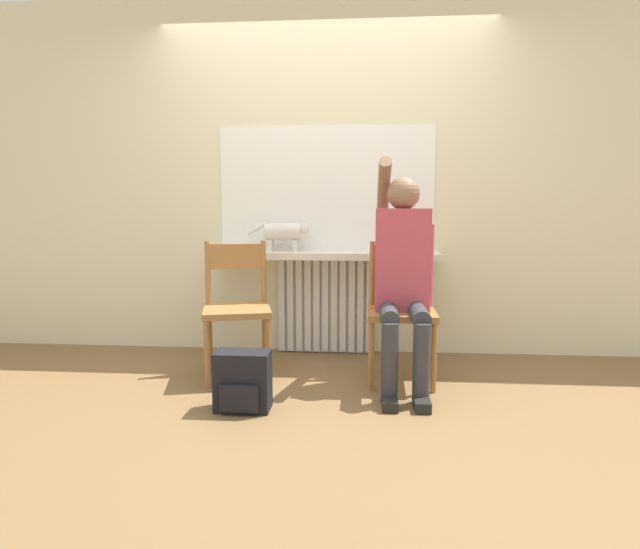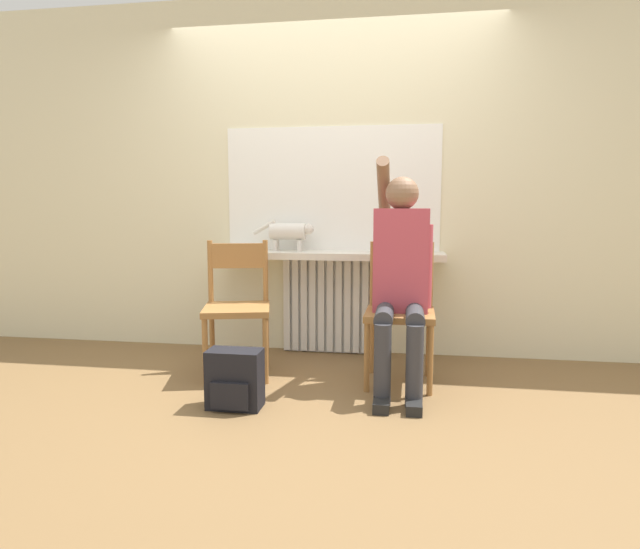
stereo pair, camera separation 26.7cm
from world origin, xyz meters
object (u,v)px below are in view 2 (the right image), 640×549
chair_right (400,310)px  person (401,271)px  chair_left (237,305)px  backpack (235,380)px  cat (289,232)px

chair_right → person: 0.28m
person → chair_right: bearing=90.2°
chair_left → backpack: 0.70m
chair_right → person: person is taller
chair_left → backpack: chair_left is taller
backpack → person: bearing=29.0°
chair_left → person: 1.12m
cat → backpack: cat is taller
chair_left → backpack: bearing=-88.0°
chair_left → backpack: (0.17, -0.61, -0.31)m
person → cat: (-0.84, 0.64, 0.20)m
chair_left → cat: 0.75m
backpack → cat: bearing=86.5°
chair_right → person: size_ratio=0.63×
cat → backpack: (-0.07, -1.15, -0.78)m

